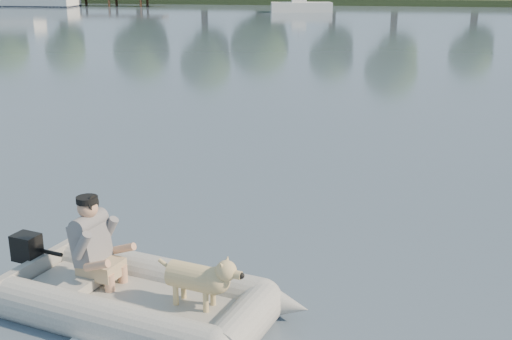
% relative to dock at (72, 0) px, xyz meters
% --- Properties ---
extents(water, '(160.00, 160.00, 0.00)m').
position_rel_dock_xyz_m(water, '(26.00, -52.00, -0.52)').
color(water, slate).
rests_on(water, ground).
extents(shore_bank, '(160.00, 12.00, 0.70)m').
position_rel_dock_xyz_m(shore_bank, '(26.00, 10.00, -0.27)').
color(shore_bank, '#47512D').
rests_on(shore_bank, water).
extents(dock, '(18.00, 2.00, 1.04)m').
position_rel_dock_xyz_m(dock, '(0.00, 0.00, 0.00)').
color(dock, '#4C331E').
rests_on(dock, water).
extents(dinghy, '(4.83, 4.07, 1.20)m').
position_rel_dock_xyz_m(dinghy, '(25.17, -52.31, -0.02)').
color(dinghy, gray).
rests_on(dinghy, water).
extents(man, '(0.74, 0.67, 0.92)m').
position_rel_dock_xyz_m(man, '(24.60, -52.12, 0.15)').
color(man, slate).
rests_on(man, dinghy).
extents(dog, '(0.85, 0.48, 0.53)m').
position_rel_dock_xyz_m(dog, '(25.72, -52.41, -0.08)').
color(dog, tan).
rests_on(dog, dinghy).
extents(outboard_motor, '(0.41, 0.33, 0.68)m').
position_rel_dock_xyz_m(outboard_motor, '(23.79, -51.96, -0.25)').
color(outboard_motor, black).
rests_on(outboard_motor, dinghy).
extents(motorboat, '(5.19, 2.79, 2.08)m').
position_rel_dock_xyz_m(motorboat, '(21.95, -5.74, 0.43)').
color(motorboat, white).
rests_on(motorboat, water).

